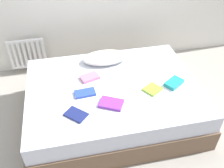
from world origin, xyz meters
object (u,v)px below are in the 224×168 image
(bed, at_px, (113,101))
(textbook_teal, at_px, (174,83))
(radiator, at_px, (27,54))
(textbook_purple, at_px, (111,103))
(textbook_blue, at_px, (85,93))
(textbook_lime, at_px, (152,89))
(pillow, at_px, (105,58))
(textbook_navy, at_px, (76,114))
(textbook_pink, at_px, (90,77))

(bed, xyz_separation_m, textbook_teal, (0.69, -0.13, 0.27))
(radiator, distance_m, textbook_purple, 1.80)
(textbook_blue, distance_m, textbook_lime, 0.76)
(pillow, bearing_deg, textbook_blue, -120.01)
(textbook_blue, distance_m, textbook_navy, 0.33)
(textbook_teal, relative_size, textbook_purple, 0.91)
(textbook_pink, distance_m, textbook_lime, 0.75)
(textbook_blue, bearing_deg, textbook_purple, -46.37)
(textbook_lime, relative_size, textbook_purple, 0.74)
(pillow, bearing_deg, textbook_lime, -58.54)
(textbook_navy, height_order, textbook_pink, textbook_pink)
(textbook_lime, bearing_deg, radiator, 103.96)
(pillow, height_order, textbook_pink, pillow)
(textbook_purple, bearing_deg, textbook_navy, -140.97)
(bed, relative_size, textbook_pink, 9.42)
(pillow, distance_m, textbook_navy, 1.00)
(textbook_purple, bearing_deg, radiator, 149.94)
(textbook_navy, distance_m, textbook_lime, 0.91)
(textbook_blue, height_order, textbook_lime, textbook_blue)
(textbook_navy, height_order, textbook_lime, same)
(radiator, xyz_separation_m, textbook_lime, (1.47, -1.37, 0.19))
(textbook_pink, relative_size, textbook_purple, 0.87)
(radiator, bearing_deg, pillow, -33.47)
(textbook_lime, bearing_deg, textbook_pink, 118.81)
(radiator, relative_size, textbook_navy, 2.47)
(textbook_blue, height_order, textbook_teal, textbook_teal)
(textbook_blue, bearing_deg, bed, 9.50)
(bed, xyz_separation_m, textbook_lime, (0.42, -0.17, 0.26))
(bed, distance_m, radiator, 1.59)
(bed, height_order, textbook_teal, textbook_teal)
(bed, xyz_separation_m, radiator, (-1.05, 1.20, 0.07))
(textbook_pink, bearing_deg, textbook_purple, -89.97)
(textbook_navy, xyz_separation_m, textbook_lime, (0.88, 0.21, 0.00))
(textbook_pink, bearing_deg, textbook_blue, -126.74)
(pillow, bearing_deg, textbook_pink, -127.66)
(radiator, relative_size, pillow, 0.91)
(textbook_navy, bearing_deg, textbook_lime, 57.48)
(bed, bearing_deg, textbook_blue, -166.21)
(textbook_pink, height_order, textbook_lime, textbook_pink)
(textbook_navy, xyz_separation_m, textbook_pink, (0.22, 0.57, 0.01))
(pillow, xyz_separation_m, textbook_blue, (-0.34, -0.59, -0.05))
(bed, relative_size, textbook_blue, 8.83)
(textbook_blue, bearing_deg, pillow, 55.70)
(pillow, distance_m, textbook_teal, 0.93)
(pillow, bearing_deg, textbook_purple, -96.32)
(textbook_teal, xyz_separation_m, textbook_purple, (-0.78, -0.18, -0.01))
(textbook_blue, bearing_deg, textbook_pink, 66.80)
(textbook_lime, bearing_deg, textbook_teal, -24.26)
(radiator, xyz_separation_m, textbook_blue, (0.72, -1.28, 0.19))
(textbook_navy, distance_m, textbook_pink, 0.61)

